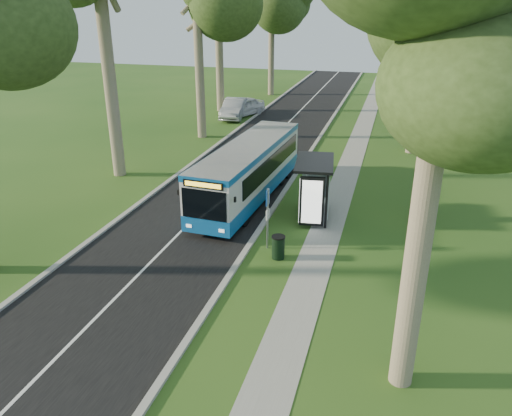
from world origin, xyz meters
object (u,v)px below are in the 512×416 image
at_px(bus_shelter, 315,181).
at_px(car_silver, 234,108).
at_px(car_white, 243,107).
at_px(bus, 249,171).
at_px(litter_bin, 278,247).
at_px(bus_stop_sign, 268,212).

relative_size(bus_shelter, car_silver, 0.68).
xyz_separation_m(car_white, car_silver, (-0.49, -1.08, 0.03)).
relative_size(bus, bus_shelter, 3.25).
bearing_deg(litter_bin, bus_shelter, 80.14).
bearing_deg(car_silver, litter_bin, -74.40).
bearing_deg(car_white, bus_stop_sign, -48.72).
bearing_deg(bus, litter_bin, -59.68).
relative_size(bus_stop_sign, litter_bin, 2.72).
height_order(bus_stop_sign, bus_shelter, bus_shelter).
bearing_deg(bus_stop_sign, car_silver, 115.55).
relative_size(bus, car_white, 2.37).
bearing_deg(bus, car_silver, 113.85).
distance_m(bus_shelter, litter_bin, 4.66).
bearing_deg(bus_shelter, car_silver, 110.60).
relative_size(bus_stop_sign, car_white, 0.57).
xyz_separation_m(bus, litter_bin, (3.14, -6.22, -1.04)).
height_order(bus, car_white, bus).
relative_size(litter_bin, car_white, 0.21).
bearing_deg(litter_bin, car_silver, 111.99).
relative_size(car_white, car_silver, 0.93).
relative_size(litter_bin, car_silver, 0.19).
distance_m(bus, bus_stop_sign, 5.99).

